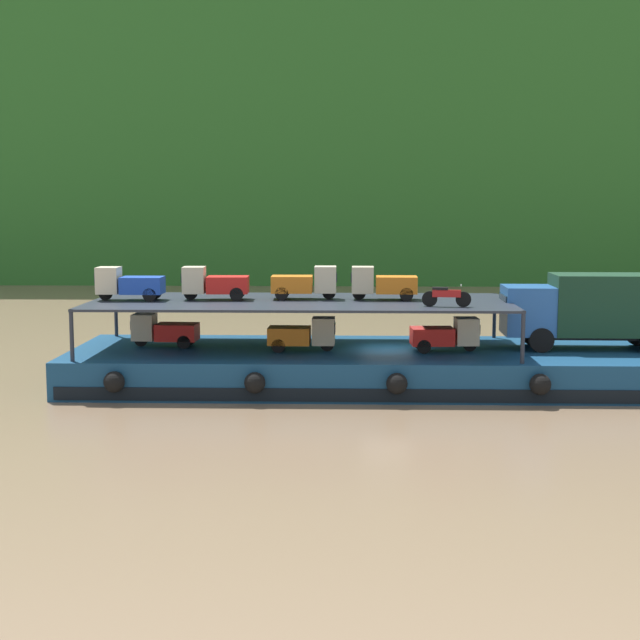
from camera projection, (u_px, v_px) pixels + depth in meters
name	position (u px, v px, depth m)	size (l,w,h in m)	color
ground_plane	(391.00, 385.00, 38.12)	(400.00, 400.00, 0.00)	#7F664C
hillside_far_bank	(366.00, 88.00, 96.91)	(119.45, 34.32, 34.91)	#286023
cargo_barge	(392.00, 367.00, 37.98)	(26.44, 8.31, 1.50)	navy
covered_lorry	(592.00, 308.00, 37.77)	(7.88, 2.38, 3.10)	#285BA3
cargo_rack	(300.00, 302.00, 37.80)	(17.24, 6.87, 2.00)	#232833
mini_truck_lower_stern	(164.00, 330.00, 38.49)	(2.78, 1.27, 1.38)	red
mini_truck_lower_aft	(303.00, 334.00, 37.35)	(2.76, 1.24, 1.38)	orange
mini_truck_lower_mid	(446.00, 335.00, 37.23)	(2.79, 1.29, 1.38)	red
mini_truck_upper_stern	(129.00, 284.00, 37.86)	(2.74, 1.20, 1.38)	#1E47B7
mini_truck_upper_mid	(214.00, 283.00, 38.08)	(2.78, 1.26, 1.38)	red
mini_truck_upper_fore	(305.00, 283.00, 38.32)	(2.75, 1.22, 1.38)	orange
mini_truck_upper_bow	(383.00, 283.00, 38.08)	(2.76, 1.24, 1.38)	orange
motorcycle_upper_port	(446.00, 296.00, 35.52)	(1.90, 0.55, 0.87)	black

